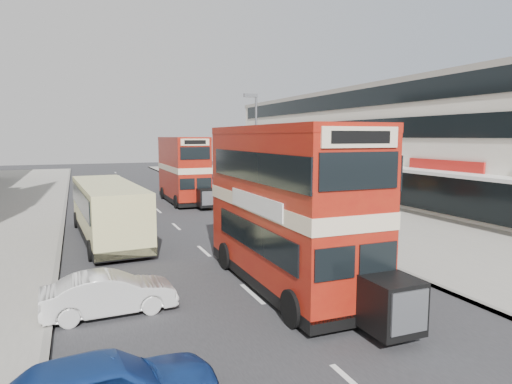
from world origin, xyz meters
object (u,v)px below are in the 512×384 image
bus_second (183,169)px  car_right_c (181,182)px  car_right_b (213,193)px  pedestrian_near (303,203)px  pedestrian_far (232,181)px  car_right_a (244,203)px  coach (108,209)px  bus_main (287,206)px  cyclist (213,192)px  car_left_front (110,294)px  street_lamp (255,142)px

bus_second → car_right_c: bus_second is taller
car_right_b → pedestrian_near: (3.22, -9.30, 0.28)m
pedestrian_near → pedestrian_far: (0.34, 14.93, 0.03)m
car_right_a → pedestrian_far: bearing=167.5°
pedestrian_near → coach: bearing=-28.9°
bus_main → cyclist: bus_main is taller
car_left_front → car_right_b: size_ratio=0.79×
car_right_c → cyclist: size_ratio=1.71×
coach → car_right_c: 22.24m
car_right_a → cyclist: size_ratio=1.81×
bus_second → car_right_a: size_ratio=2.24×
pedestrian_far → bus_main: bearing=-107.0°
car_left_front → cyclist: cyclist is taller
car_left_front → bus_second: bearing=-21.2°
bus_main → car_right_a: 16.03m
car_right_b → car_right_c: size_ratio=1.27×
cyclist → bus_second: bearing=165.0°
car_right_a → bus_main: bearing=-12.8°
car_right_a → car_right_b: bearing=-170.9°
car_left_front → car_right_c: bearing=-19.1°
car_left_front → cyclist: size_ratio=1.70×
pedestrian_near → pedestrian_far: 14.94m
car_left_front → cyclist: 22.59m
bus_second → pedestrian_near: 11.30m
bus_main → pedestrian_far: (7.07, 26.36, -1.84)m
street_lamp → pedestrian_far: size_ratio=4.90×
street_lamp → pedestrian_far: street_lamp is taller
car_right_c → pedestrian_near: (3.69, -19.01, 0.31)m
bus_second → car_left_front: bearing=71.6°
car_right_c → pedestrian_far: size_ratio=2.29×
pedestrian_near → pedestrian_far: pedestrian_far is taller
coach → bus_second: bearing=56.3°
street_lamp → bus_main: size_ratio=0.84×
coach → pedestrian_near: coach is taller
bus_main → car_left_front: 6.26m
bus_main → car_right_b: bus_main is taller
street_lamp → pedestrian_near: 5.98m
pedestrian_near → cyclist: bearing=-106.1°
street_lamp → car_right_a: bearing=-157.6°
pedestrian_far → coach: bearing=-128.6°
bus_second → car_right_a: 6.83m
car_right_c → cyclist: bearing=5.5°
car_right_a → coach: bearing=-57.2°
coach → pedestrian_far: (12.30, 16.55, -0.59)m
car_left_front → pedestrian_far: bearing=-28.8°
street_lamp → coach: bearing=-150.3°
bus_main → pedestrian_far: size_ratio=5.87×
bus_second → pedestrian_near: size_ratio=5.61×
car_right_c → bus_main: bearing=-2.2°
street_lamp → bus_main: bearing=-108.1°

